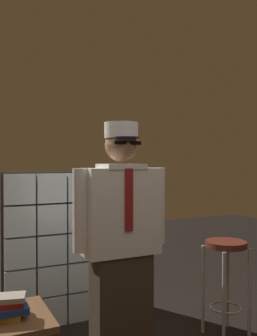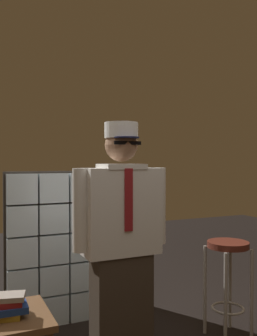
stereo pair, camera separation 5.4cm
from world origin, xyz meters
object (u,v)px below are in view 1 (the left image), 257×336
at_px(bar_stool, 226,265).
at_px(side_table, 5,329).
at_px(book_stack, 5,307).
at_px(standing_person, 121,244).

height_order(bar_stool, side_table, bar_stool).
bearing_deg(book_stack, standing_person, 4.54).
height_order(bar_stool, book_stack, bar_stool).
bearing_deg(standing_person, side_table, -178.43).
relative_size(bar_stool, side_table, 1.45).
distance_m(side_table, book_stack, 0.15).
xyz_separation_m(standing_person, side_table, (-0.76, -0.03, -0.42)).
bearing_deg(bar_stool, standing_person, -172.72).
height_order(standing_person, side_table, standing_person).
distance_m(bar_stool, book_stack, 1.79).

